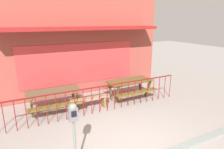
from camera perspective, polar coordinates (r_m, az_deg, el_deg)
name	(u,v)px	position (r m, az deg, el deg)	size (l,w,h in m)	color
ground	(131,145)	(5.28, 5.65, -20.29)	(40.00, 40.00, 0.00)	gray
pub_storefront	(77,35)	(8.28, -10.32, 11.47)	(7.59, 1.45, 5.05)	#5D281E
patio_fence_front	(99,95)	(6.57, -3.79, -6.06)	(6.40, 0.04, 0.97)	maroon
picnic_table_left	(54,95)	(6.96, -17.05, -5.91)	(1.83, 1.40, 0.79)	brown
picnic_table_right	(129,84)	(7.82, 5.23, -2.87)	(1.83, 1.40, 0.79)	brown
patio_bench	(89,100)	(6.95, -6.88, -7.63)	(1.41, 0.38, 0.48)	#957054
parking_meter_near	(73,119)	(4.05, -11.46, -12.99)	(0.18, 0.17, 1.52)	slate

